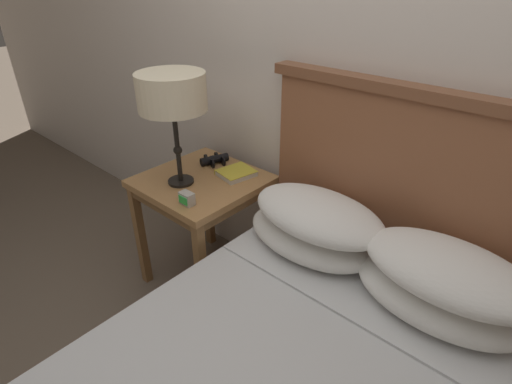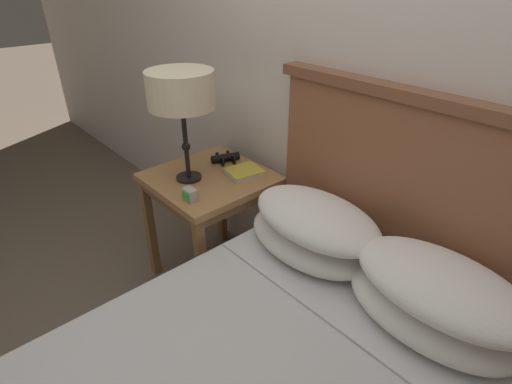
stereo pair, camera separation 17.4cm
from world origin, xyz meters
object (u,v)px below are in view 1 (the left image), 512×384
(nightstand, at_px, (202,193))
(table_lamp, at_px, (172,94))
(book_on_nightstand, at_px, (236,173))
(binoculars_pair, at_px, (215,159))
(alarm_clock, at_px, (187,199))

(nightstand, xyz_separation_m, table_lamp, (-0.04, -0.10, 0.54))
(book_on_nightstand, height_order, binoculars_pair, binoculars_pair)
(table_lamp, height_order, book_on_nightstand, table_lamp)
(table_lamp, bearing_deg, alarm_clock, -31.74)
(nightstand, height_order, table_lamp, table_lamp)
(nightstand, xyz_separation_m, alarm_clock, (0.15, -0.21, 0.12))
(binoculars_pair, distance_m, alarm_clock, 0.45)
(book_on_nightstand, relative_size, binoculars_pair, 1.22)
(book_on_nightstand, distance_m, alarm_clock, 0.36)
(table_lamp, bearing_deg, nightstand, 65.39)
(binoculars_pair, bearing_deg, book_on_nightstand, -7.97)
(nightstand, distance_m, table_lamp, 0.55)
(book_on_nightstand, bearing_deg, binoculars_pair, 172.03)
(book_on_nightstand, distance_m, binoculars_pair, 0.19)
(nightstand, bearing_deg, alarm_clock, -55.87)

